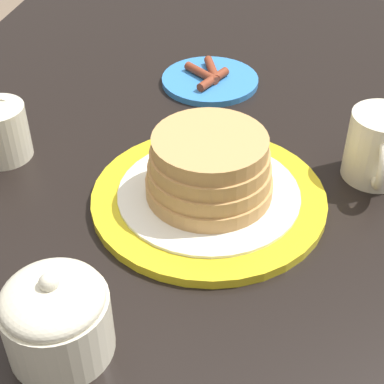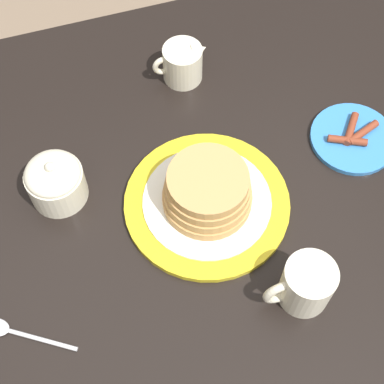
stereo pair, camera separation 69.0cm
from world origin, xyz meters
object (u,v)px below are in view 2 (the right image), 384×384
Objects in this scene: side_plate_bacon at (353,138)px; spoon at (12,331)px; pancake_plate at (207,196)px; coffee_mug at (305,284)px; sugar_bowl at (55,181)px; creamer_pitcher at (183,63)px.

side_plate_bacon reaches higher than spoon.
pancake_plate is 1.83× the size of side_plate_bacon.
coffee_mug is 0.45m from sugar_bowl.
spoon is at bearing 14.61° from side_plate_bacon.
sugar_bowl is at bearing -118.38° from spoon.
spoon is at bearing -9.86° from coffee_mug.
side_plate_bacon is 0.54m from sugar_bowl.
spoon is (0.41, 0.41, -0.04)m from creamer_pitcher.
sugar_bowl is (0.29, 0.19, 0.01)m from creamer_pitcher.
side_plate_bacon is at bearing 136.67° from creamer_pitcher.
creamer_pitcher reaches higher than side_plate_bacon.
spoon is at bearing 45.54° from creamer_pitcher.
pancake_plate is 0.38m from spoon.
side_plate_bacon is 0.33m from coffee_mug.
pancake_plate is 2.89× the size of sugar_bowl.
pancake_plate is 2.58× the size of creamer_pitcher.
coffee_mug is at bearing 137.90° from sugar_bowl.
side_plate_bacon is 1.58× the size of sugar_bowl.
creamer_pitcher is 0.34m from sugar_bowl.
side_plate_bacon is at bearing -129.78° from coffee_mug.
creamer_pitcher is at bearing -134.46° from spoon.
side_plate_bacon is at bearing 174.79° from sugar_bowl.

